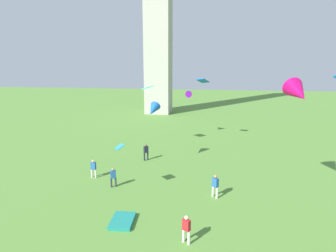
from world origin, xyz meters
name	(u,v)px	position (x,y,z in m)	size (l,w,h in m)	color
person_0	(146,151)	(-6.11, 20.49, 1.03)	(0.54, 0.52, 1.83)	#1E2333
person_1	(186,228)	(-0.11, 6.96, 0.97)	(0.52, 0.45, 1.72)	silver
person_2	(113,176)	(-7.03, 13.38, 0.95)	(0.51, 0.45, 1.69)	#2D3338
person_3	(215,185)	(1.40, 13.00, 1.05)	(0.54, 0.52, 1.85)	silver
person_4	(93,168)	(-9.56, 14.95, 0.97)	(0.53, 0.28, 1.71)	silver
kite_flying_0	(187,94)	(-3.00, 31.73, 6.20)	(1.47, 1.70, 1.08)	purple
kite_flying_1	(153,110)	(-4.84, 18.70, 5.83)	(1.36, 1.92, 1.60)	#1857B5
kite_flying_3	(203,81)	(-0.67, 28.55, 8.23)	(1.72, 1.88, 0.68)	#0958BA
kite_flying_4	(119,147)	(-5.88, 12.06, 3.97)	(1.03, 1.17, 0.51)	#238CC1
kite_flying_5	(147,88)	(-6.93, 24.64, 7.55)	(1.69, 1.80, 0.54)	#25ECD8
kite_flying_6	(298,93)	(6.78, 13.22, 8.19)	(1.90, 2.61, 2.03)	#BD0956
kite_bundle_0	(122,221)	(-4.43, 8.31, 0.13)	(2.00, 1.42, 0.25)	#1C7C71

